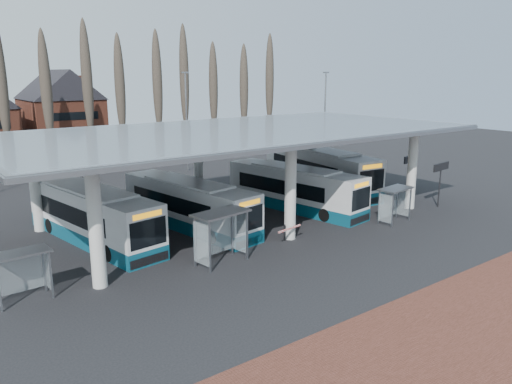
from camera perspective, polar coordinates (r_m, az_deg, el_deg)
ground at (r=29.48m, az=7.05°, el=-6.53°), size 140.00×140.00×0.00m
station_canopy at (r=34.20m, az=-2.03°, el=6.14°), size 32.00×16.00×6.34m
poplar_row at (r=56.30m, az=-17.08°, el=11.58°), size 45.10×1.10×14.50m
lamp_post_b at (r=52.61m, az=-7.95°, el=8.18°), size 0.80×0.16×10.17m
lamp_post_c at (r=56.21m, az=7.86°, el=8.51°), size 0.80×0.16×10.17m
bus_0 at (r=31.92m, az=-18.25°, el=-2.61°), size 4.40×12.21×3.32m
bus_1 at (r=33.33m, az=-7.75°, el=-1.51°), size 4.17×11.67×3.18m
bus_2 at (r=37.66m, az=4.35°, el=0.35°), size 4.27×11.88×3.23m
bus_3 at (r=44.13m, az=7.19°, el=2.48°), size 4.32×13.38×3.65m
shelter_0 at (r=24.76m, az=-25.33°, el=-7.54°), size 2.57×1.38×2.33m
shelter_1 at (r=26.75m, az=-4.22°, el=-3.83°), size 3.29×1.98×2.88m
shelter_2 at (r=35.29m, az=15.44°, el=-0.58°), size 2.76×1.61×2.44m
info_sign_0 at (r=40.26m, az=20.38°, el=2.36°), size 2.30×0.44×3.43m
info_sign_1 at (r=43.04m, az=17.27°, el=3.30°), size 2.30×0.57×3.46m
barrier at (r=30.29m, az=3.73°, el=-4.31°), size 2.05×0.74×1.03m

